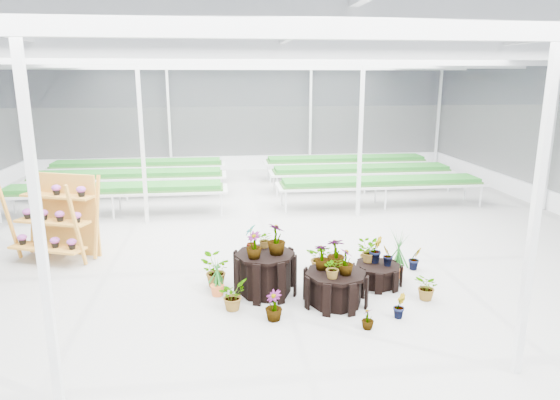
{
  "coord_description": "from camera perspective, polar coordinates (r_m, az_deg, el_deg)",
  "views": [
    {
      "loc": [
        -0.96,
        -9.65,
        3.94
      ],
      "look_at": [
        0.34,
        0.95,
        1.3
      ],
      "focal_mm": 32.0,
      "sensor_mm": 36.0,
      "label": 1
    }
  ],
  "objects": [
    {
      "name": "shelf_rack",
      "position": [
        11.95,
        -24.45,
        -1.96
      ],
      "size": [
        1.98,
        1.51,
        1.87
      ],
      "primitive_type": null,
      "rotation": [
        0.0,
        0.0,
        -0.37
      ],
      "color": "#C8882F",
      "rests_on": "ground"
    },
    {
      "name": "nursery_plants",
      "position": [
        9.61,
        3.82,
        -7.23
      ],
      "size": [
        4.68,
        3.13,
        1.38
      ],
      "color": "#1E6520",
      "rests_on": "ground"
    },
    {
      "name": "steel_frame",
      "position": [
        9.84,
        -1.31,
        4.0
      ],
      "size": [
        18.0,
        24.0,
        4.5
      ],
      "primitive_type": null,
      "color": "silver",
      "rests_on": "ground"
    },
    {
      "name": "plinth_tall",
      "position": [
        9.38,
        -1.73,
        -8.35
      ],
      "size": [
        1.47,
        1.47,
        0.78
      ],
      "primitive_type": "cylinder",
      "rotation": [
        0.0,
        0.0,
        -0.35
      ],
      "color": "black",
      "rests_on": "ground"
    },
    {
      "name": "ground_plane",
      "position": [
        10.47,
        -1.24,
        -8.23
      ],
      "size": [
        24.0,
        24.0,
        0.0
      ],
      "primitive_type": "plane",
      "color": "gray",
      "rests_on": "ground"
    },
    {
      "name": "plinth_low",
      "position": [
        9.97,
        11.06,
        -8.39
      ],
      "size": [
        1.1,
        1.1,
        0.41
      ],
      "primitive_type": "cylinder",
      "rotation": [
        0.0,
        0.0,
        -0.25
      ],
      "color": "black",
      "rests_on": "ground"
    },
    {
      "name": "plinth_mid",
      "position": [
        9.05,
        6.34,
        -9.94
      ],
      "size": [
        1.4,
        1.4,
        0.59
      ],
      "primitive_type": "cylinder",
      "rotation": [
        0.0,
        0.0,
        0.3
      ],
      "color": "black",
      "rests_on": "ground"
    },
    {
      "name": "nursery_benches",
      "position": [
        17.24,
        -3.67,
        2.08
      ],
      "size": [
        16.0,
        7.0,
        0.84
      ],
      "primitive_type": null,
      "color": "silver",
      "rests_on": "ground"
    },
    {
      "name": "greenhouse_shell",
      "position": [
        9.84,
        -1.31,
        4.0
      ],
      "size": [
        18.0,
        24.0,
        4.5
      ],
      "primitive_type": null,
      "color": "white",
      "rests_on": "ground"
    }
  ]
}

